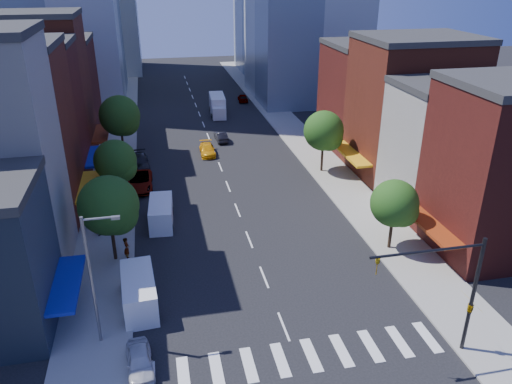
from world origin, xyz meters
TOP-DOWN VIEW (x-y plane):
  - ground at (0.00, 0.00)m, footprint 220.00×220.00m
  - sidewalk_left at (-12.50, 40.00)m, footprint 5.00×120.00m
  - sidewalk_right at (12.50, 40.00)m, footprint 5.00×120.00m
  - crosswalk at (0.00, -3.00)m, footprint 19.00×3.00m
  - bldg_left_2 at (-21.00, 20.50)m, footprint 12.00×9.00m
  - bldg_left_3 at (-21.00, 29.00)m, footprint 12.00×8.00m
  - bldg_left_4 at (-21.00, 37.50)m, footprint 12.00×9.00m
  - bldg_left_5 at (-21.00, 47.00)m, footprint 12.00×10.00m
  - bldg_right_1 at (21.00, 15.00)m, footprint 12.00×8.00m
  - bldg_right_2 at (21.00, 24.00)m, footprint 12.00×10.00m
  - bldg_right_3 at (21.00, 34.00)m, footprint 12.00×10.00m
  - traffic_signal at (9.94, -4.50)m, footprint 7.24×2.24m
  - streetlight at (-11.81, 1.00)m, footprint 2.25×0.25m
  - tree_left_near at (-11.35, 10.92)m, footprint 4.80×4.80m
  - tree_left_mid at (-11.35, 21.92)m, footprint 4.20×4.20m
  - tree_left_far at (-11.35, 35.92)m, footprint 5.00×5.00m
  - tree_right_near at (11.65, 7.92)m, footprint 4.00×4.00m
  - tree_right_far at (11.65, 25.92)m, footprint 4.60×4.60m
  - parked_car_front at (-9.50, -2.00)m, footprint 1.89×3.95m
  - parked_car_second at (-7.50, 18.28)m, footprint 1.50×3.95m
  - parked_car_third at (-9.50, 25.51)m, footprint 2.73×5.83m
  - parked_car_rear at (-9.50, 31.67)m, footprint 2.53×5.44m
  - cargo_van_near at (-9.49, 4.21)m, footprint 2.62×5.75m
  - cargo_van_far at (-7.51, 16.55)m, footprint 2.41×5.36m
  - taxi at (-1.00, 34.66)m, footprint 1.96×4.61m
  - traffic_car_oncoming at (1.50, 39.65)m, footprint 1.56×4.05m
  - traffic_car_far at (8.50, 60.61)m, footprint 1.96×4.13m
  - box_truck at (2.94, 53.15)m, footprint 2.72×7.71m
  - pedestrian_near at (-10.50, 10.71)m, footprint 0.59×0.79m
  - pedestrian_far at (-13.16, 15.40)m, footprint 0.76×0.95m

SIDE VIEW (x-z plane):
  - ground at x=0.00m, z-range 0.00..0.00m
  - crosswalk at x=0.00m, z-range 0.00..0.01m
  - sidewalk_left at x=-12.50m, z-range 0.00..0.15m
  - sidewalk_right at x=12.50m, z-range 0.00..0.15m
  - parked_car_second at x=-7.50m, z-range 0.00..1.29m
  - parked_car_front at x=-9.50m, z-range 0.00..1.30m
  - traffic_car_oncoming at x=1.50m, z-range 0.00..1.32m
  - taxi at x=-1.00m, z-range 0.00..1.33m
  - traffic_car_far at x=8.50m, z-range 0.00..1.36m
  - parked_car_rear at x=-9.50m, z-range 0.00..1.54m
  - parked_car_third at x=-9.50m, z-range 0.00..1.61m
  - pedestrian_far at x=-13.16m, z-range 0.15..2.03m
  - cargo_van_far at x=-7.51m, z-range -0.01..2.22m
  - pedestrian_near at x=-10.50m, z-range 0.15..2.13m
  - cargo_van_near at x=-9.49m, z-range -0.01..2.38m
  - box_truck at x=2.94m, z-range -0.08..2.97m
  - traffic_signal at x=9.94m, z-range 0.16..8.16m
  - tree_right_near at x=11.65m, z-range 1.09..7.29m
  - tree_left_mid at x=-11.35m, z-range 1.20..7.85m
  - tree_right_far at x=11.65m, z-range 1.26..8.46m
  - tree_left_near at x=-11.35m, z-range 1.22..8.52m
  - tree_left_far at x=-11.35m, z-range 1.33..9.08m
  - streetlight at x=-11.81m, z-range 0.78..9.78m
  - bldg_right_1 at x=21.00m, z-range 0.00..12.00m
  - bldg_left_5 at x=-21.00m, z-range 0.00..13.00m
  - bldg_right_3 at x=21.00m, z-range 0.00..13.00m
  - bldg_left_3 at x=-21.00m, z-range 0.00..15.00m
  - bldg_right_2 at x=21.00m, z-range 0.00..15.00m
  - bldg_left_2 at x=-21.00m, z-range 0.00..16.00m
  - bldg_left_4 at x=-21.00m, z-range 0.00..17.00m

